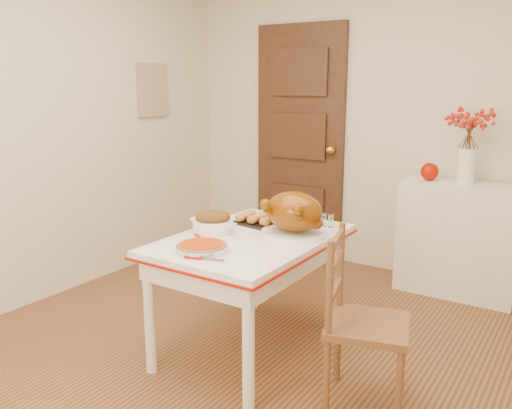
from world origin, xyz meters
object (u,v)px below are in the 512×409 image
Objects in this scene: kitchen_table at (251,294)px; chair_oak at (368,321)px; pumpkin_pie at (202,246)px; turkey_platter at (294,214)px; sideboard at (459,239)px.

kitchen_table is 0.79m from chair_oak.
pumpkin_pie is (-0.07, -0.36, 0.38)m from kitchen_table.
turkey_platter is at bearing 41.87° from kitchen_table.
sideboard reaches higher than kitchen_table.
chair_oak is 0.77m from turkey_platter.
chair_oak reaches higher than kitchen_table.
pumpkin_pie is at bearing -114.10° from sideboard.
kitchen_table is (-0.80, -1.58, -0.07)m from sideboard.
pumpkin_pie is (-0.25, -0.53, -0.10)m from turkey_platter.
chair_oak is at bearing -7.03° from turkey_platter.
sideboard is 2.13× the size of turkey_platter.
turkey_platter is at bearing 64.31° from pumpkin_pie.
sideboard is 1.60m from turkey_platter.
kitchen_table is at bearing 64.17° from chair_oak.
turkey_platter reaches higher than pumpkin_pie.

